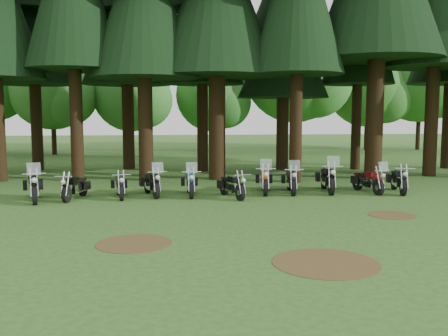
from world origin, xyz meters
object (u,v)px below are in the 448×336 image
at_px(motorcycle_0, 34,187).
at_px(motorcycle_4, 190,184).
at_px(motorcycle_9, 368,182).
at_px(motorcycle_1, 75,188).
at_px(motorcycle_10, 399,181).
at_px(motorcycle_3, 152,184).
at_px(motorcycle_7, 291,181).
at_px(motorcycle_6, 265,181).
at_px(motorcycle_2, 120,186).
at_px(motorcycle_8, 328,179).
at_px(motorcycle_5, 232,187).

relative_size(motorcycle_0, motorcycle_4, 1.07).
relative_size(motorcycle_4, motorcycle_9, 1.04).
height_order(motorcycle_1, motorcycle_9, motorcycle_9).
bearing_deg(motorcycle_0, motorcycle_10, -14.28).
bearing_deg(motorcycle_1, motorcycle_9, 15.54).
bearing_deg(motorcycle_0, motorcycle_3, -6.41).
bearing_deg(motorcycle_7, motorcycle_0, -167.25).
xyz_separation_m(motorcycle_6, motorcycle_10, (5.19, -0.46, -0.02)).
distance_m(motorcycle_0, motorcycle_6, 8.41).
height_order(motorcycle_0, motorcycle_6, motorcycle_0).
bearing_deg(motorcycle_2, motorcycle_8, -6.33).
height_order(motorcycle_7, motorcycle_9, motorcycle_7).
xyz_separation_m(motorcycle_5, motorcycle_6, (1.39, 0.97, 0.07)).
xyz_separation_m(motorcycle_4, motorcycle_8, (5.36, 0.28, 0.05)).
height_order(motorcycle_1, motorcycle_7, motorcycle_7).
xyz_separation_m(motorcycle_0, motorcycle_10, (13.54, 0.47, -0.03)).
relative_size(motorcycle_5, motorcycle_7, 0.88).
relative_size(motorcycle_0, motorcycle_8, 0.95).
bearing_deg(motorcycle_4, motorcycle_0, -174.60).
bearing_deg(motorcycle_6, motorcycle_5, -136.66).
xyz_separation_m(motorcycle_0, motorcycle_8, (10.84, 0.88, 0.02)).
bearing_deg(motorcycle_1, motorcycle_6, 19.39).
xyz_separation_m(motorcycle_6, motorcycle_7, (1.02, -0.12, -0.02)).
bearing_deg(motorcycle_2, motorcycle_9, -8.71).
distance_m(motorcycle_6, motorcycle_8, 2.48).
bearing_deg(motorcycle_3, motorcycle_9, -15.68).
relative_size(motorcycle_1, motorcycle_7, 0.88).
distance_m(motorcycle_3, motorcycle_10, 9.49).
bearing_deg(motorcycle_6, motorcycle_10, 3.54).
height_order(motorcycle_1, motorcycle_4, motorcycle_4).
bearing_deg(motorcycle_10, motorcycle_6, -171.83).
bearing_deg(motorcycle_4, motorcycle_2, -177.79).
xyz_separation_m(motorcycle_0, motorcycle_1, (1.36, 0.26, -0.08)).
relative_size(motorcycle_4, motorcycle_5, 1.12).
relative_size(motorcycle_8, motorcycle_9, 1.17).
height_order(motorcycle_2, motorcycle_6, motorcycle_6).
height_order(motorcycle_5, motorcycle_7, motorcycle_7).
relative_size(motorcycle_6, motorcycle_9, 1.10).
distance_m(motorcycle_0, motorcycle_7, 9.41).
xyz_separation_m(motorcycle_2, motorcycle_9, (9.43, 0.10, 0.02)).
bearing_deg(motorcycle_0, motorcycle_7, -11.35).
xyz_separation_m(motorcycle_2, motorcycle_7, (6.46, 0.34, 0.05)).
height_order(motorcycle_9, motorcycle_10, motorcycle_9).
bearing_deg(motorcycle_0, motorcycle_4, -10.02).
height_order(motorcycle_2, motorcycle_7, motorcycle_7).
distance_m(motorcycle_8, motorcycle_9, 1.54).
bearing_deg(motorcycle_6, motorcycle_3, -168.50).
bearing_deg(motorcycle_5, motorcycle_10, -13.18).
distance_m(motorcycle_2, motorcycle_6, 5.46).
xyz_separation_m(motorcycle_4, motorcycle_10, (8.07, -0.13, 0.00)).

